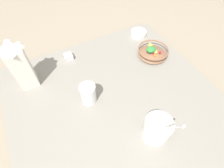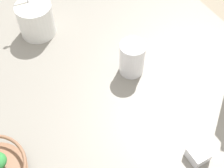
{
  "view_description": "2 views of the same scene",
  "coord_description": "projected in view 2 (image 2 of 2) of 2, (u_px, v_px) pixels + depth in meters",
  "views": [
    {
      "loc": [
        0.25,
        0.42,
        0.86
      ],
      "look_at": [
        -0.0,
        -0.08,
        0.12
      ],
      "focal_mm": 28.0,
      "sensor_mm": 36.0,
      "label": 1
    },
    {
      "loc": [
        -0.26,
        -0.65,
        0.86
      ],
      "look_at": [
        0.02,
        -0.15,
        0.09
      ],
      "focal_mm": 50.0,
      "sensor_mm": 36.0,
      "label": 2
    }
  ],
  "objects": [
    {
      "name": "spice_jar",
      "position": [
        198.0,
        155.0,
        0.86
      ],
      "size": [
        0.05,
        0.05,
        0.04
      ],
      "color": "silver",
      "rests_on": "countertop"
    },
    {
      "name": "countertop",
      "position": [
        86.0,
        69.0,
        1.09
      ],
      "size": [
        1.14,
        1.14,
        0.03
      ],
      "color": "gray",
      "rests_on": "ground_plane"
    },
    {
      "name": "ground_plane",
      "position": [
        86.0,
        72.0,
        1.1
      ],
      "size": [
        6.0,
        6.0,
        0.0
      ],
      "primitive_type": "plane",
      "color": "gray"
    },
    {
      "name": "drinking_cup",
      "position": [
        132.0,
        58.0,
        1.01
      ],
      "size": [
        0.09,
        0.09,
        0.12
      ],
      "color": "white",
      "rests_on": "countertop"
    },
    {
      "name": "yogurt_tub",
      "position": [
        36.0,
        18.0,
        1.12
      ],
      "size": [
        0.13,
        0.15,
        0.25
      ],
      "color": "white",
      "rests_on": "countertop"
    }
  ]
}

